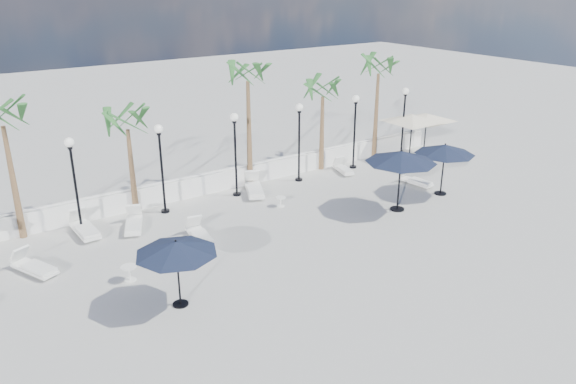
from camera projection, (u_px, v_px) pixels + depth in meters
ground at (324, 248)px, 20.81m from camera, size 100.00×100.00×0.00m
balustrade at (226, 179)px, 26.41m from camera, size 26.00×0.30×1.01m
lamppost_1 at (74, 172)px, 21.22m from camera, size 0.36×0.36×3.84m
lamppost_2 at (161, 156)px, 23.07m from camera, size 0.36×0.36×3.84m
lamppost_3 at (235, 143)px, 24.91m from camera, size 0.36×0.36×3.84m
lamppost_4 at (299, 131)px, 26.76m from camera, size 0.36×0.36×3.84m
lamppost_5 at (355, 121)px, 28.60m from camera, size 0.36×0.36×3.84m
lamppost_6 at (404, 113)px, 30.45m from camera, size 0.36×0.36×3.84m
palm_0 at (2, 122)px, 20.05m from camera, size 2.60×2.60×5.50m
palm_1 at (127, 126)px, 22.70m from camera, size 2.60×2.60×4.70m
palm_2 at (248, 78)px, 25.22m from camera, size 2.60×2.60×6.10m
palm_3 at (323, 94)px, 27.90m from camera, size 2.60×2.60×4.90m
palm_4 at (379, 71)px, 29.57m from camera, size 2.60×2.60×5.70m
lounger_0 at (84, 228)px, 21.84m from camera, size 0.74×2.08×0.77m
lounger_1 at (34, 266)px, 19.01m from camera, size 1.30×1.95×0.70m
lounger_2 at (200, 235)px, 21.34m from camera, size 0.87×1.94×0.70m
lounger_3 at (134, 223)px, 22.32m from camera, size 1.29×1.99×0.71m
lounger_4 at (254, 188)px, 25.90m from camera, size 1.52×2.27×0.81m
lounger_5 at (416, 180)px, 27.04m from camera, size 0.74×1.75×0.64m
lounger_6 at (343, 168)px, 28.74m from camera, size 0.93×1.71×0.61m
side_table_1 at (129, 272)px, 18.48m from camera, size 0.54×0.54×0.52m
side_table_2 at (281, 201)px, 24.46m from camera, size 0.45×0.45×0.43m
parasol_navy_left at (176, 248)px, 16.51m from camera, size 2.50×2.50×2.21m
parasol_navy_mid at (401, 157)px, 23.35m from camera, size 3.02×3.02×2.71m
parasol_navy_right at (445, 150)px, 25.19m from camera, size 2.71×2.71×2.43m
parasol_cream_sq_a at (413, 115)px, 30.46m from camera, size 5.17×5.17×2.54m
parasol_cream_sq_b at (427, 114)px, 31.09m from camera, size 4.90×4.90×2.46m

